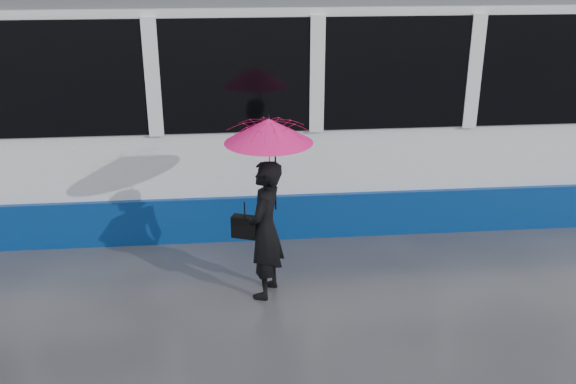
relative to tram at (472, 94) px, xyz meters
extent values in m
plane|color=#2A2A2F|center=(-2.81, -2.50, -1.64)|extent=(90.00, 90.00, 0.00)
cube|color=#3F3D38|center=(-2.81, -0.72, -1.63)|extent=(34.00, 0.07, 0.02)
cube|color=#3F3D38|center=(-2.81, 0.72, -1.63)|extent=(34.00, 0.07, 0.02)
cube|color=white|center=(0.00, 0.00, -0.11)|extent=(24.00, 2.40, 2.95)
cube|color=navy|center=(0.00, 0.00, -1.33)|extent=(24.00, 2.56, 0.62)
cube|color=black|center=(0.00, 0.00, 0.56)|extent=(23.00, 2.48, 1.40)
imported|color=black|center=(-3.25, -2.66, -0.85)|extent=(0.57, 0.68, 1.59)
imported|color=#FF15A0|center=(-3.20, -2.66, 0.03)|extent=(1.13, 1.14, 0.79)
cone|color=#FF15A0|center=(-3.20, -2.66, 0.28)|extent=(1.21, 1.21, 0.26)
cylinder|color=black|center=(-3.20, -2.66, 0.43)|extent=(0.01, 0.01, 0.06)
cylinder|color=black|center=(-3.13, -2.64, -0.26)|extent=(0.02, 0.02, 0.69)
cube|color=black|center=(-3.47, -2.64, -0.81)|extent=(0.31, 0.22, 0.25)
cylinder|color=black|center=(-3.47, -2.64, -0.59)|extent=(0.01, 0.01, 0.18)
camera|label=1|loc=(-3.61, -9.04, 2.11)|focal=40.00mm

